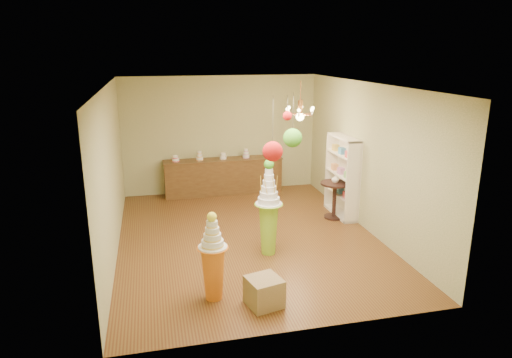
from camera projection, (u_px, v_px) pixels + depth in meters
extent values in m
plane|color=brown|center=(248.00, 237.00, 9.14)|extent=(6.50, 6.50, 0.00)
plane|color=white|center=(247.00, 85.00, 8.32)|extent=(6.50, 6.50, 0.00)
cube|color=tan|center=(221.00, 135.00, 11.77)|extent=(5.00, 0.04, 3.00)
cube|color=tan|center=(302.00, 226.00, 5.68)|extent=(5.00, 0.04, 3.00)
cube|color=tan|center=(111.00, 172.00, 8.18)|extent=(0.04, 6.50, 3.00)
cube|color=tan|center=(367.00, 158.00, 9.28)|extent=(0.04, 6.50, 3.00)
cone|color=#8CC62B|center=(268.00, 229.00, 8.28)|extent=(0.41, 0.41, 0.95)
cylinder|color=white|center=(269.00, 204.00, 8.15)|extent=(0.55, 0.55, 0.03)
cylinder|color=white|center=(269.00, 200.00, 8.13)|extent=(0.45, 0.45, 0.11)
cylinder|color=white|center=(269.00, 194.00, 8.10)|extent=(0.37, 0.37, 0.11)
cylinder|color=white|center=(269.00, 189.00, 8.07)|extent=(0.30, 0.30, 0.11)
cylinder|color=white|center=(269.00, 183.00, 8.04)|extent=(0.25, 0.25, 0.11)
cylinder|color=white|center=(269.00, 177.00, 8.01)|extent=(0.20, 0.20, 0.11)
cylinder|color=white|center=(269.00, 171.00, 7.99)|extent=(0.17, 0.17, 0.11)
sphere|color=#439820|center=(269.00, 164.00, 7.95)|extent=(0.18, 0.18, 0.18)
cone|color=orange|center=(213.00, 273.00, 6.78)|extent=(0.41, 0.41, 0.82)
cylinder|color=white|center=(213.00, 247.00, 6.67)|extent=(0.49, 0.49, 0.03)
cylinder|color=white|center=(213.00, 243.00, 6.65)|extent=(0.37, 0.37, 0.10)
cylinder|color=white|center=(212.00, 237.00, 6.62)|extent=(0.29, 0.29, 0.10)
cylinder|color=white|center=(212.00, 230.00, 6.60)|extent=(0.24, 0.24, 0.10)
cylinder|color=white|center=(212.00, 224.00, 6.57)|extent=(0.19, 0.19, 0.10)
sphere|color=yellow|center=(212.00, 217.00, 6.54)|extent=(0.14, 0.14, 0.14)
cube|color=#977C52|center=(264.00, 292.00, 6.65)|extent=(0.57, 0.57, 0.43)
cube|color=#53371A|center=(223.00, 177.00, 11.80)|extent=(3.00, 0.50, 0.90)
cube|color=#53371A|center=(223.00, 160.00, 11.67)|extent=(3.04, 0.54, 0.03)
cylinder|color=white|center=(176.00, 158.00, 11.39)|extent=(0.18, 0.18, 0.16)
cylinder|color=white|center=(199.00, 156.00, 11.51)|extent=(0.18, 0.18, 0.24)
cylinder|color=white|center=(223.00, 156.00, 11.65)|extent=(0.18, 0.18, 0.16)
cylinder|color=white|center=(246.00, 153.00, 11.77)|extent=(0.18, 0.18, 0.24)
cylinder|color=white|center=(268.00, 154.00, 11.91)|extent=(0.18, 0.18, 0.16)
cube|color=white|center=(348.00, 176.00, 10.18)|extent=(0.04, 1.20, 1.80)
cube|color=white|center=(341.00, 193.00, 10.26)|extent=(0.30, 1.14, 0.03)
cube|color=white|center=(342.00, 174.00, 10.14)|extent=(0.30, 1.14, 0.03)
cube|color=white|center=(343.00, 154.00, 10.01)|extent=(0.30, 1.14, 0.03)
cylinder|color=black|center=(333.00, 217.00, 10.18)|extent=(0.53, 0.53, 0.04)
cylinder|color=black|center=(334.00, 201.00, 10.08)|extent=(0.11, 0.11, 0.80)
cylinder|color=black|center=(335.00, 183.00, 9.97)|extent=(0.80, 0.80, 0.04)
imported|color=white|center=(335.00, 179.00, 9.94)|extent=(0.21, 0.21, 0.17)
cylinder|color=#413D2F|center=(273.00, 124.00, 6.48)|extent=(0.01, 0.01, 0.80)
sphere|color=red|center=(273.00, 151.00, 6.59)|extent=(0.30, 0.30, 0.30)
cylinder|color=#413D2F|center=(293.00, 115.00, 6.93)|extent=(0.01, 0.01, 0.69)
sphere|color=#439820|center=(293.00, 138.00, 7.02)|extent=(0.29, 0.29, 0.29)
cylinder|color=#413D2F|center=(288.00, 106.00, 6.46)|extent=(0.01, 0.01, 0.29)
sphere|color=red|center=(287.00, 116.00, 6.50)|extent=(0.13, 0.13, 0.13)
cylinder|color=#CA7E47|center=(301.00, 93.00, 9.52)|extent=(0.02, 0.02, 0.50)
cylinder|color=#CA7E47|center=(300.00, 107.00, 9.61)|extent=(0.10, 0.10, 0.30)
sphere|color=#FFDD8C|center=(300.00, 117.00, 9.66)|extent=(0.18, 0.18, 0.18)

